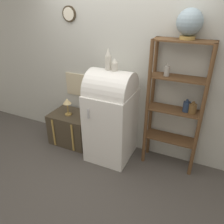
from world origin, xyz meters
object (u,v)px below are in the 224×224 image
object	(u,v)px
vase_left	(108,60)
suitcase_trunk	(72,128)
refrigerator	(111,114)
desk_lamp	(67,103)
globe	(190,23)
vase_center	(115,65)

from	to	relation	value
vase_left	suitcase_trunk	bearing A→B (deg)	177.18
refrigerator	suitcase_trunk	xyz separation A→B (m)	(-0.76, 0.04, -0.45)
refrigerator	desk_lamp	world-z (taller)	refrigerator
vase_left	desk_lamp	distance (m)	1.07
refrigerator	globe	bearing A→B (deg)	13.00
refrigerator	vase_center	world-z (taller)	vase_center
suitcase_trunk	vase_center	world-z (taller)	vase_center
refrigerator	globe	distance (m)	1.57
vase_center	refrigerator	bearing A→B (deg)	178.55
suitcase_trunk	desk_lamp	size ratio (longest dim) A/B	2.33
refrigerator	vase_center	size ratio (longest dim) A/B	8.28
desk_lamp	refrigerator	bearing A→B (deg)	-0.77
desk_lamp	vase_center	bearing A→B (deg)	-0.81
globe	vase_center	size ratio (longest dim) A/B	2.01
vase_left	vase_center	bearing A→B (deg)	-5.56
vase_left	vase_center	world-z (taller)	vase_left
suitcase_trunk	vase_left	bearing A→B (deg)	-2.82
suitcase_trunk	desk_lamp	distance (m)	0.49
refrigerator	suitcase_trunk	size ratio (longest dim) A/B	2.06
vase_left	desk_lamp	bearing A→B (deg)	179.82
suitcase_trunk	globe	size ratio (longest dim) A/B	2.00
globe	vase_center	distance (m)	1.01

